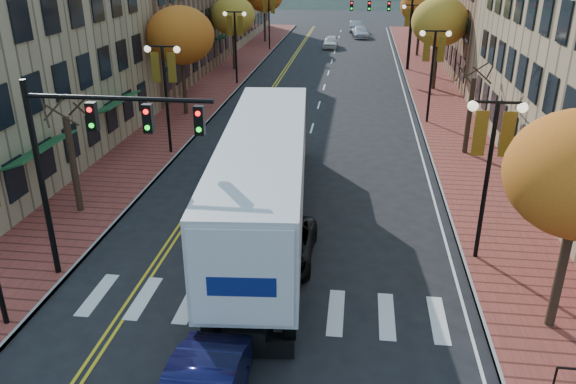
% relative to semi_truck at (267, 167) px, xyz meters
% --- Properties ---
extents(ground, '(200.00, 200.00, 0.00)m').
position_rel_semi_truck_xyz_m(ground, '(0.62, -7.82, -2.64)').
color(ground, black).
rests_on(ground, ground).
extents(sidewalk_left, '(4.00, 85.00, 0.15)m').
position_rel_semi_truck_xyz_m(sidewalk_left, '(-8.38, 24.68, -2.56)').
color(sidewalk_left, brown).
rests_on(sidewalk_left, ground).
extents(sidewalk_right, '(4.00, 85.00, 0.15)m').
position_rel_semi_truck_xyz_m(sidewalk_right, '(9.62, 24.68, -2.56)').
color(sidewalk_right, brown).
rests_on(sidewalk_right, ground).
extents(building_left_mid, '(12.00, 24.00, 11.00)m').
position_rel_semi_truck_xyz_m(building_left_mid, '(-16.38, 28.18, 2.86)').
color(building_left_mid, brown).
rests_on(building_left_mid, ground).
extents(building_left_far, '(12.00, 26.00, 9.50)m').
position_rel_semi_truck_xyz_m(building_left_far, '(-16.38, 53.18, 2.11)').
color(building_left_far, '#9E8966').
rests_on(building_left_far, ground).
extents(building_right_mid, '(15.00, 24.00, 10.00)m').
position_rel_semi_truck_xyz_m(building_right_mid, '(19.12, 34.18, 2.36)').
color(building_right_mid, brown).
rests_on(building_right_mid, ground).
extents(tree_left_a, '(0.28, 0.28, 4.20)m').
position_rel_semi_truck_xyz_m(tree_left_a, '(-8.38, 0.18, -0.39)').
color(tree_left_a, '#382619').
rests_on(tree_left_a, sidewalk_left).
extents(tree_left_b, '(4.48, 4.48, 7.21)m').
position_rel_semi_truck_xyz_m(tree_left_b, '(-8.38, 16.18, 2.81)').
color(tree_left_b, '#382619').
rests_on(tree_left_b, sidewalk_left).
extents(tree_left_c, '(4.16, 4.16, 6.69)m').
position_rel_semi_truck_xyz_m(tree_left_c, '(-8.38, 32.18, 2.41)').
color(tree_left_c, '#382619').
rests_on(tree_left_c, sidewalk_left).
extents(tree_right_b, '(0.28, 0.28, 4.20)m').
position_rel_semi_truck_xyz_m(tree_right_b, '(9.62, 10.18, -0.39)').
color(tree_right_b, '#382619').
rests_on(tree_right_b, sidewalk_right).
extents(tree_right_c, '(4.48, 4.48, 7.21)m').
position_rel_semi_truck_xyz_m(tree_right_c, '(9.62, 26.18, 2.81)').
color(tree_right_c, '#382619').
rests_on(tree_right_c, sidewalk_right).
extents(tree_right_d, '(4.35, 4.35, 7.00)m').
position_rel_semi_truck_xyz_m(tree_right_d, '(9.62, 42.18, 2.65)').
color(tree_right_d, '#382619').
rests_on(tree_right_d, sidewalk_right).
extents(lamp_left_b, '(1.96, 0.36, 6.05)m').
position_rel_semi_truck_xyz_m(lamp_left_b, '(-6.88, 8.18, 1.65)').
color(lamp_left_b, black).
rests_on(lamp_left_b, ground).
extents(lamp_left_c, '(1.96, 0.36, 6.05)m').
position_rel_semi_truck_xyz_m(lamp_left_c, '(-6.88, 26.18, 1.65)').
color(lamp_left_c, black).
rests_on(lamp_left_c, ground).
extents(lamp_left_d, '(1.96, 0.36, 6.05)m').
position_rel_semi_truck_xyz_m(lamp_left_d, '(-6.88, 44.18, 1.65)').
color(lamp_left_d, black).
rests_on(lamp_left_d, ground).
extents(lamp_right_a, '(1.96, 0.36, 6.05)m').
position_rel_semi_truck_xyz_m(lamp_right_a, '(8.12, -1.82, 1.65)').
color(lamp_right_a, black).
rests_on(lamp_right_a, ground).
extents(lamp_right_b, '(1.96, 0.36, 6.05)m').
position_rel_semi_truck_xyz_m(lamp_right_b, '(8.12, 16.18, 1.65)').
color(lamp_right_b, black).
rests_on(lamp_right_b, ground).
extents(lamp_right_c, '(1.96, 0.36, 6.05)m').
position_rel_semi_truck_xyz_m(lamp_right_c, '(8.12, 34.18, 1.65)').
color(lamp_right_c, black).
rests_on(lamp_right_c, ground).
extents(traffic_mast_near, '(6.10, 0.35, 7.00)m').
position_rel_semi_truck_xyz_m(traffic_mast_near, '(-4.85, -4.82, 2.28)').
color(traffic_mast_near, black).
rests_on(traffic_mast_near, ground).
extents(traffic_mast_far, '(6.10, 0.34, 7.00)m').
position_rel_semi_truck_xyz_m(traffic_mast_far, '(6.10, 34.18, 2.28)').
color(traffic_mast_far, black).
rests_on(traffic_mast_far, ground).
extents(semi_truck, '(4.40, 18.25, 4.52)m').
position_rel_semi_truck_xyz_m(semi_truck, '(0.00, 0.00, 0.00)').
color(semi_truck, black).
rests_on(semi_truck, ground).
extents(black_suv, '(2.03, 4.39, 1.22)m').
position_rel_semi_truck_xyz_m(black_suv, '(1.12, -2.72, -2.03)').
color(black_suv, black).
rests_on(black_suv, ground).
extents(car_far_white, '(1.81, 4.20, 1.41)m').
position_rel_semi_truck_xyz_m(car_far_white, '(0.03, 46.95, -1.93)').
color(car_far_white, white).
rests_on(car_far_white, ground).
extents(car_far_silver, '(2.44, 5.03, 1.41)m').
position_rel_semi_truck_xyz_m(car_far_silver, '(3.39, 56.04, -1.93)').
color(car_far_silver, '#B7B7BF').
rests_on(car_far_silver, ground).
extents(car_far_oncoming, '(1.75, 4.58, 1.49)m').
position_rel_semi_truck_xyz_m(car_far_oncoming, '(2.64, 61.78, -1.89)').
color(car_far_oncoming, '#9B9DA2').
rests_on(car_far_oncoming, ground).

